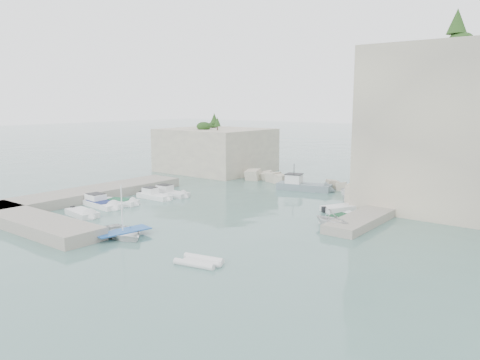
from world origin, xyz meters
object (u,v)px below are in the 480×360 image
Objects in this scene: motorboat_d at (100,206)px; tender_east_c at (344,210)px; tender_east_b at (339,221)px; motorboat_c at (119,204)px; motorboat_a at (170,196)px; tender_east_d at (358,204)px; motorboat_b at (155,199)px; tender_east_a at (332,229)px; motorboat_e at (82,216)px; work_boat at (304,190)px; rowboat at (123,237)px; inflatable_dinghy at (199,264)px.

tender_east_c is (22.05, 14.86, 0.00)m from motorboat_d.
tender_east_c is at bearing 33.72° from tender_east_b.
tender_east_c is (21.16, 12.97, 0.00)m from motorboat_c.
motorboat_a is 1.17× the size of tender_east_d.
tender_east_a is (22.82, 0.88, 0.00)m from motorboat_b.
motorboat_e is 0.59× the size of work_boat.
tender_east_a is at bearing 21.45° from motorboat_d.
tender_east_d is at bearing 28.04° from tender_east_c.
motorboat_a reaches higher than rowboat.
motorboat_a is at bearing 100.40° from tender_east_a.
tender_east_c is at bearing 38.60° from motorboat_d.
motorboat_a is 12.59m from motorboat_e.
motorboat_a is 0.74× the size of work_boat.
tender_east_a is at bearing 0.17° from motorboat_b.
motorboat_b is 4.65m from motorboat_c.
motorboat_b is 1.03× the size of tender_east_d.
tender_east_d is at bearing 21.80° from motorboat_c.
tender_east_b is at bearing -26.76° from rowboat.
rowboat is 1.07× the size of tender_east_d.
tender_east_d is (21.08, 16.56, 0.00)m from motorboat_c.
tender_east_b is 4.96m from tender_east_c.
motorboat_e is 27.16m from tender_east_c.
tender_east_a reaches higher than motorboat_a.
tender_east_a is 0.66× the size of tender_east_c.
motorboat_d is 1.36× the size of tender_east_d.
motorboat_b is 6.68m from motorboat_d.
motorboat_b is at bearing 113.61° from tender_east_b.
motorboat_e is at bearing -91.52° from motorboat_a.
tender_east_d is at bearing 26.29° from tender_east_a.
tender_east_c is (20.49, 8.37, 0.00)m from motorboat_b.
rowboat reaches higher than inflatable_dinghy.
rowboat reaches higher than motorboat_c.
motorboat_a is 22.04m from tender_east_b.
inflatable_dinghy is 0.94× the size of tender_east_a.
motorboat_e is (2.29, -3.78, 0.00)m from motorboat_d.
rowboat is at bearing -53.22° from motorboat_b.
tender_east_b is (-0.67, 2.81, 0.00)m from tender_east_a.
motorboat_a reaches higher than motorboat_c.
tender_east_c is at bearing -163.10° from tender_east_d.
motorboat_a is 1.26× the size of motorboat_e.
tender_east_a is 0.48× the size of work_boat.
tender_east_d is at bearing 21.32° from motorboat_a.
tender_east_c is 3.59m from tender_east_d.
inflatable_dinghy is at bearing -1.37° from motorboat_e.
tender_east_c is 1.17× the size of tender_east_d.
motorboat_c is 1.06× the size of motorboat_e.
motorboat_e is (0.58, -12.58, 0.00)m from motorboat_a.
tender_east_c is (0.76, 21.78, 0.00)m from inflatable_dinghy.
motorboat_d is at bearing -131.66° from motorboat_c.
motorboat_b is 16.01m from rowboat.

